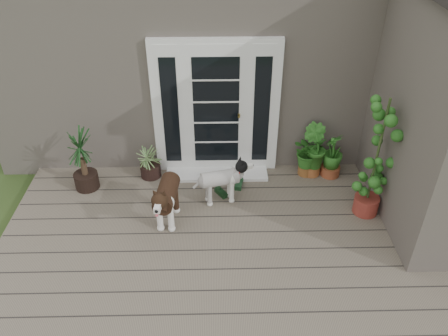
{
  "coord_description": "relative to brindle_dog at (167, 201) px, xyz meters",
  "views": [
    {
      "loc": [
        -0.22,
        -3.42,
        4.28
      ],
      "look_at": [
        -0.1,
        1.75,
        0.7
      ],
      "focal_mm": 35.94,
      "sensor_mm": 36.0,
      "label": 1
    }
  ],
  "objects": [
    {
      "name": "yucca",
      "position": [
        -1.31,
        0.8,
        0.14
      ],
      "size": [
        0.86,
        0.86,
        0.99
      ],
      "primitive_type": null,
      "rotation": [
        0.0,
        0.0,
        -0.3
      ],
      "color": "black",
      "rests_on": "deck"
    },
    {
      "name": "sapling",
      "position": [
        2.78,
        0.13,
        0.57
      ],
      "size": [
        0.7,
        0.7,
        1.85
      ],
      "primitive_type": null,
      "rotation": [
        0.0,
        0.0,
        0.36
      ],
      "color": "#1C5D1A",
      "rests_on": "deck"
    },
    {
      "name": "herb_b",
      "position": [
        2.18,
        1.08,
        -0.03
      ],
      "size": [
        0.6,
        0.6,
        0.65
      ],
      "primitive_type": "imported",
      "rotation": [
        0.0,
        0.0,
        2.24
      ],
      "color": "#235117",
      "rests_on": "deck"
    },
    {
      "name": "herb_a",
      "position": [
        2.09,
        1.08,
        -0.05
      ],
      "size": [
        0.64,
        0.64,
        0.61
      ],
      "primitive_type": "imported",
      "rotation": [
        0.0,
        0.0,
        0.43
      ],
      "color": "#195117",
      "rests_on": "deck"
    },
    {
      "name": "white_dog",
      "position": [
        0.72,
        0.43,
        -0.06
      ],
      "size": [
        0.77,
        0.46,
        0.6
      ],
      "primitive_type": null,
      "rotation": [
        0.0,
        0.0,
        -1.34
      ],
      "color": "silver",
      "rests_on": "deck"
    },
    {
      "name": "deck",
      "position": [
        0.88,
        -0.92,
        -0.41
      ],
      "size": [
        6.2,
        4.6,
        0.12
      ],
      "primitive_type": "cube",
      "color": "#6B5B4C",
      "rests_on": "ground"
    },
    {
      "name": "door_unit",
      "position": [
        0.68,
        1.28,
        0.72
      ],
      "size": [
        1.9,
        0.14,
        2.15
      ],
      "primitive_type": "cube",
      "color": "white",
      "rests_on": "deck"
    },
    {
      "name": "herb_c",
      "position": [
        2.48,
        1.05,
        -0.06
      ],
      "size": [
        0.52,
        0.52,
        0.59
      ],
      "primitive_type": "imported",
      "rotation": [
        0.0,
        0.0,
        4.14
      ],
      "color": "#1E4E16",
      "rests_on": "deck"
    },
    {
      "name": "door_step",
      "position": [
        0.68,
        1.08,
        -0.33
      ],
      "size": [
        1.6,
        0.4,
        0.05
      ],
      "primitive_type": "cube",
      "color": "white",
      "rests_on": "deck"
    },
    {
      "name": "spider_plant",
      "position": [
        -0.37,
        1.08,
        -0.07
      ],
      "size": [
        0.54,
        0.54,
        0.57
      ],
      "primitive_type": null,
      "rotation": [
        0.0,
        0.0,
        0.01
      ],
      "color": "#80965C",
      "rests_on": "deck"
    },
    {
      "name": "clog_right",
      "position": [
        1.01,
        0.79,
        -0.31
      ],
      "size": [
        0.19,
        0.32,
        0.09
      ],
      "primitive_type": null,
      "rotation": [
        0.0,
        0.0,
        -0.18
      ],
      "color": "#173A1E",
      "rests_on": "deck"
    },
    {
      "name": "brindle_dog",
      "position": [
        0.0,
        0.0,
        0.0
      ],
      "size": [
        0.46,
        0.89,
        0.71
      ],
      "primitive_type": null,
      "rotation": [
        0.0,
        0.0,
        3.03
      ],
      "color": "#392214",
      "rests_on": "deck"
    },
    {
      "name": "house_main",
      "position": [
        0.88,
        3.33,
        1.08
      ],
      "size": [
        7.4,
        4.0,
        3.1
      ],
      "primitive_type": "cube",
      "color": "#665E54",
      "rests_on": "ground"
    },
    {
      "name": "clog_left",
      "position": [
        0.74,
        0.57,
        -0.31
      ],
      "size": [
        0.26,
        0.3,
        0.08
      ],
      "primitive_type": null,
      "rotation": [
        0.0,
        0.0,
        0.6
      ],
      "color": "black",
      "rests_on": "deck"
    }
  ]
}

